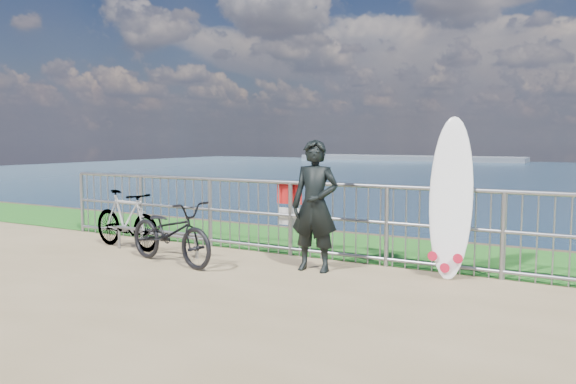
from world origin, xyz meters
The scene contains 8 objects.
grass_strip centered at (0.00, 2.70, 0.01)m, with size 120.00×120.00×0.00m, color #195918.
seascape centered at (-43.75, 147.49, -4.03)m, with size 260.00×260.00×5.00m.
railing centered at (0.01, 1.60, 0.58)m, with size 10.06×0.10×1.13m.
surfer centered at (0.25, 0.90, 0.87)m, with size 0.63×0.42×1.74m, color black.
surfboard centered at (1.89, 1.44, 0.94)m, with size 0.59×0.54×2.05m.
bicycle_near centered at (-1.69, 0.28, 0.45)m, with size 0.59×1.71×0.90m, color black.
bicycle_far centered at (-3.04, 0.79, 0.47)m, with size 0.44×1.55×0.93m, color black.
bike_rack centered at (-2.38, 0.74, 0.30)m, with size 1.76×0.05×0.37m.
Camera 1 is at (3.52, -5.67, 1.74)m, focal length 35.00 mm.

